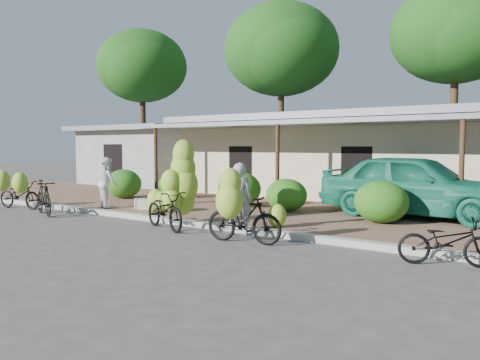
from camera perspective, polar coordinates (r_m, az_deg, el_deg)
The scene contains 26 objects.
ground at distance 10.92m, azimuth -11.79°, elevation -7.12°, with size 100.00×100.00×0.00m, color #464441.
sidewalk at distance 14.76m, azimuth 2.42°, elevation -3.85°, with size 60.00×6.00×0.12m, color #895F4A.
curb at distance 12.35m, azimuth -5.04°, elevation -5.38°, with size 60.00×0.25×0.15m, color #A8A399.
shop_main at distance 19.89m, azimuth 11.57°, elevation 2.96°, with size 13.00×8.50×3.35m.
shop_grey at distance 26.26m, azimuth -11.08°, elevation 3.03°, with size 7.00×6.00×3.15m.
tree_back_left at distance 30.07m, azimuth -11.95°, elevation 13.54°, with size 5.55×5.46×9.13m.
tree_far_center at distance 27.62m, azimuth 4.82°, elevation 15.66°, with size 6.50×6.48×10.10m.
tree_center_right at distance 24.98m, azimuth 24.47°, elevation 16.28°, with size 6.03×5.98×9.80m.
hedge_0 at distance 18.39m, azimuth -14.00°, elevation -0.45°, with size 1.42×1.28×1.11m, color #255613.
hedge_1 at distance 18.23m, azimuth -8.08°, elevation -0.61°, with size 1.25×1.12×0.97m, color #255613.
hedge_2 at distance 15.45m, azimuth -0.09°, elevation -1.10°, with size 1.48×1.33×1.15m, color #255613.
hedge_3 at distance 14.33m, azimuth 5.68°, elevation -1.84°, with size 1.29×1.16×1.00m, color #255613.
hedge_4 at distance 12.70m, azimuth 16.83°, elevation -2.57°, with size 1.41×1.27×1.10m, color #255613.
bike_far_left at distance 17.38m, azimuth -25.52°, elevation -1.42°, with size 1.88×1.35×1.34m.
bike_left at distance 15.52m, azimuth -23.11°, elevation -1.78°, with size 1.86×1.38×1.34m.
bike_center at distance 12.14m, azimuth -8.02°, elevation -1.59°, with size 1.99×1.46×2.29m.
bike_right at distance 10.07m, azimuth 0.03°, elevation -4.02°, with size 1.84×1.26×1.67m.
bike_far_right at distance 9.11m, azimuth 23.90°, elevation -6.88°, with size 1.75×1.09×0.87m.
loose_banana_a at distance 14.41m, azimuth -10.24°, elevation -2.46°, with size 0.56×0.48×0.70m, color #91BD2F.
loose_banana_b at distance 14.28m, azimuth -9.57°, elevation -2.61°, with size 0.52×0.44×0.65m, color #91BD2F.
loose_banana_c at distance 11.55m, azimuth 4.54°, elevation -4.34°, with size 0.47×0.40×0.59m, color #91BD2F.
sack_near at distance 15.07m, azimuth -10.63°, elevation -2.94°, with size 0.85×0.40×0.30m, color beige.
sack_far at distance 15.44m, azimuth -12.03°, elevation -2.83°, with size 0.75×0.38×0.28m, color beige.
vendor at distance 11.09m, azimuth -0.13°, elevation -2.33°, with size 0.63×0.41×1.73m, color gray.
bystander at distance 15.72m, azimuth -15.88°, elevation -0.29°, with size 0.79×0.62×1.64m, color silver.
teal_van at distance 14.03m, azimuth 20.59°, elevation -0.60°, with size 2.12×5.27×1.80m, color #1A775A.
Camera 1 is at (7.77, -7.38, 2.13)m, focal length 35.00 mm.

